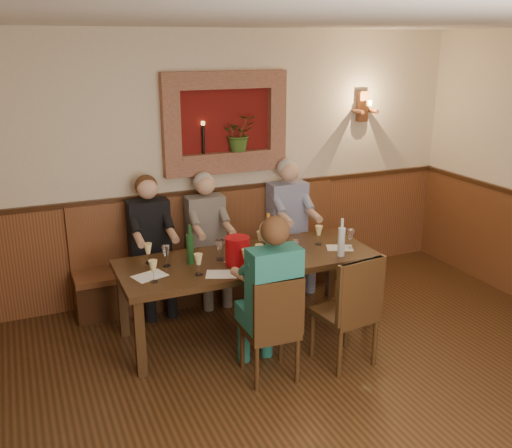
{
  "coord_description": "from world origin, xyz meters",
  "views": [
    {
      "loc": [
        -1.89,
        -2.72,
        2.66
      ],
      "look_at": [
        0.1,
        1.9,
        1.05
      ],
      "focal_mm": 40.0,
      "sensor_mm": 36.0,
      "label": 1
    }
  ],
  "objects_px": {
    "chair_near_left": "(270,347)",
    "person_chair_front": "(269,311)",
    "wine_bottle_green_b": "(190,248)",
    "spittoon_bucket": "(238,251)",
    "person_bench_mid": "(209,249)",
    "person_bench_left": "(152,256)",
    "person_bench_right": "(290,234)",
    "wine_bottle_green_a": "(268,239)",
    "water_bottle": "(341,241)",
    "bench": "(215,265)",
    "chair_near_right": "(345,331)",
    "dining_table": "(248,265)"
  },
  "relations": [
    {
      "from": "person_bench_left",
      "to": "person_bench_right",
      "type": "xyz_separation_m",
      "value": [
        1.57,
        -0.0,
        0.02
      ]
    },
    {
      "from": "spittoon_bucket",
      "to": "dining_table",
      "type": "bearing_deg",
      "value": 36.72
    },
    {
      "from": "water_bottle",
      "to": "spittoon_bucket",
      "type": "bearing_deg",
      "value": 168.98
    },
    {
      "from": "person_bench_mid",
      "to": "person_chair_front",
      "type": "relative_size",
      "value": 0.97
    },
    {
      "from": "bench",
      "to": "person_bench_left",
      "type": "bearing_deg",
      "value": -171.6
    },
    {
      "from": "person_bench_mid",
      "to": "spittoon_bucket",
      "type": "height_order",
      "value": "person_bench_mid"
    },
    {
      "from": "person_bench_mid",
      "to": "wine_bottle_green_a",
      "type": "height_order",
      "value": "person_bench_mid"
    },
    {
      "from": "chair_near_left",
      "to": "person_chair_front",
      "type": "height_order",
      "value": "person_chair_front"
    },
    {
      "from": "person_bench_right",
      "to": "chair_near_left",
      "type": "bearing_deg",
      "value": -121.39
    },
    {
      "from": "dining_table",
      "to": "chair_near_left",
      "type": "height_order",
      "value": "chair_near_left"
    },
    {
      "from": "chair_near_right",
      "to": "person_bench_mid",
      "type": "distance_m",
      "value": 1.84
    },
    {
      "from": "chair_near_right",
      "to": "wine_bottle_green_b",
      "type": "height_order",
      "value": "wine_bottle_green_b"
    },
    {
      "from": "person_chair_front",
      "to": "water_bottle",
      "type": "relative_size",
      "value": 3.9
    },
    {
      "from": "person_bench_left",
      "to": "person_chair_front",
      "type": "height_order",
      "value": "person_chair_front"
    },
    {
      "from": "chair_near_right",
      "to": "person_bench_right",
      "type": "height_order",
      "value": "person_bench_right"
    },
    {
      "from": "chair_near_right",
      "to": "wine_bottle_green_b",
      "type": "xyz_separation_m",
      "value": [
        -1.08,
        0.93,
        0.61
      ]
    },
    {
      "from": "chair_near_right",
      "to": "spittoon_bucket",
      "type": "xyz_separation_m",
      "value": [
        -0.69,
        0.75,
        0.58
      ]
    },
    {
      "from": "bench",
      "to": "chair_near_left",
      "type": "xyz_separation_m",
      "value": [
        -0.14,
        -1.75,
        -0.06
      ]
    },
    {
      "from": "dining_table",
      "to": "person_bench_left",
      "type": "xyz_separation_m",
      "value": [
        -0.71,
        0.84,
        -0.1
      ]
    },
    {
      "from": "wine_bottle_green_b",
      "to": "person_bench_left",
      "type": "bearing_deg",
      "value": 102.96
    },
    {
      "from": "person_bench_mid",
      "to": "wine_bottle_green_b",
      "type": "relative_size",
      "value": 3.78
    },
    {
      "from": "chair_near_right",
      "to": "spittoon_bucket",
      "type": "bearing_deg",
      "value": 125.41
    },
    {
      "from": "bench",
      "to": "chair_near_left",
      "type": "distance_m",
      "value": 1.76
    },
    {
      "from": "person_bench_left",
      "to": "person_bench_mid",
      "type": "bearing_deg",
      "value": 0.08
    },
    {
      "from": "wine_bottle_green_b",
      "to": "spittoon_bucket",
      "type": "bearing_deg",
      "value": -25.07
    },
    {
      "from": "person_bench_mid",
      "to": "spittoon_bucket",
      "type": "relative_size",
      "value": 5.43
    },
    {
      "from": "wine_bottle_green_a",
      "to": "person_bench_mid",
      "type": "bearing_deg",
      "value": 108.37
    },
    {
      "from": "person_bench_right",
      "to": "person_chair_front",
      "type": "bearing_deg",
      "value": -121.86
    },
    {
      "from": "person_bench_mid",
      "to": "spittoon_bucket",
      "type": "bearing_deg",
      "value": -92.44
    },
    {
      "from": "bench",
      "to": "water_bottle",
      "type": "xyz_separation_m",
      "value": [
        0.82,
        -1.24,
        0.57
      ]
    },
    {
      "from": "person_chair_front",
      "to": "wine_bottle_green_b",
      "type": "height_order",
      "value": "person_chair_front"
    },
    {
      "from": "person_bench_mid",
      "to": "person_chair_front",
      "type": "height_order",
      "value": "person_chair_front"
    },
    {
      "from": "dining_table",
      "to": "chair_near_right",
      "type": "bearing_deg",
      "value": -57.73
    },
    {
      "from": "dining_table",
      "to": "wine_bottle_green_a",
      "type": "relative_size",
      "value": 5.75
    },
    {
      "from": "person_bench_right",
      "to": "wine_bottle_green_a",
      "type": "relative_size",
      "value": 3.47
    },
    {
      "from": "chair_near_left",
      "to": "water_bottle",
      "type": "xyz_separation_m",
      "value": [
        0.96,
        0.51,
        0.63
      ]
    },
    {
      "from": "bench",
      "to": "person_bench_left",
      "type": "distance_m",
      "value": 0.76
    },
    {
      "from": "person_bench_mid",
      "to": "chair_near_right",
      "type": "bearing_deg",
      "value": -69.02
    },
    {
      "from": "person_bench_mid",
      "to": "person_bench_left",
      "type": "bearing_deg",
      "value": -179.92
    },
    {
      "from": "bench",
      "to": "chair_near_right",
      "type": "xyz_separation_m",
      "value": [
        0.54,
        -1.8,
        -0.04
      ]
    },
    {
      "from": "person_bench_left",
      "to": "person_chair_front",
      "type": "bearing_deg",
      "value": -70.59
    },
    {
      "from": "dining_table",
      "to": "person_bench_right",
      "type": "relative_size",
      "value": 1.66
    },
    {
      "from": "person_bench_mid",
      "to": "bench",
      "type": "bearing_deg",
      "value": 43.76
    },
    {
      "from": "water_bottle",
      "to": "person_bench_mid",
      "type": "bearing_deg",
      "value": 129.07
    },
    {
      "from": "bench",
      "to": "person_bench_right",
      "type": "distance_m",
      "value": 0.91
    },
    {
      "from": "dining_table",
      "to": "chair_near_left",
      "type": "distance_m",
      "value": 0.92
    },
    {
      "from": "water_bottle",
      "to": "chair_near_left",
      "type": "bearing_deg",
      "value": -151.98
    },
    {
      "from": "chair_near_right",
      "to": "person_chair_front",
      "type": "xyz_separation_m",
      "value": [
        -0.68,
        0.08,
        0.29
      ]
    },
    {
      "from": "person_bench_mid",
      "to": "spittoon_bucket",
      "type": "xyz_separation_m",
      "value": [
        -0.04,
        -0.95,
        0.31
      ]
    },
    {
      "from": "chair_near_left",
      "to": "person_bench_right",
      "type": "relative_size",
      "value": 0.64
    }
  ]
}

